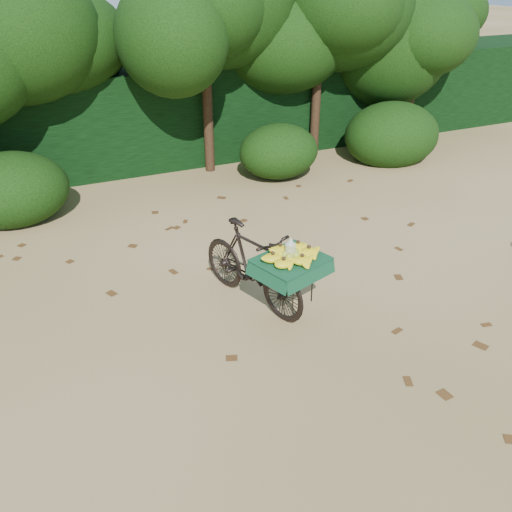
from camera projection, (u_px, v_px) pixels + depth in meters
name	position (u px, v px, depth m)	size (l,w,h in m)	color
ground	(332.00, 320.00, 6.03)	(80.00, 80.00, 0.00)	tan
vendor_bicycle	(254.00, 265.00, 6.10)	(1.07, 1.80, 0.98)	black
hedge_backdrop	(165.00, 113.00, 10.63)	(26.00, 1.80, 1.80)	black
tree_row	(136.00, 63.00, 9.22)	(14.50, 2.00, 4.00)	black
bush_clumps	(227.00, 162.00, 9.43)	(8.80, 1.70, 0.90)	black
leaf_litter	(303.00, 291.00, 6.55)	(7.00, 7.30, 0.01)	#482C13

